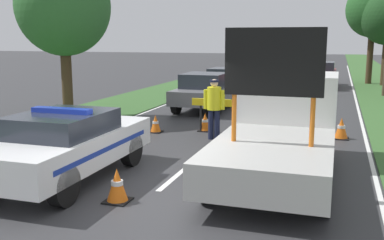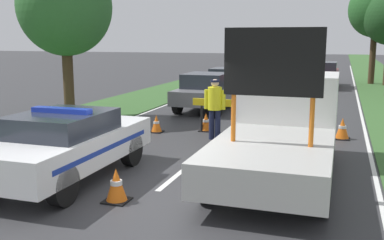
% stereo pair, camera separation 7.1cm
% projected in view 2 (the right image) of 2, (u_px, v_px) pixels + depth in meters
% --- Properties ---
extents(ground_plane, '(160.00, 160.00, 0.00)m').
position_uv_depth(ground_plane, '(150.00, 197.00, 8.42)').
color(ground_plane, '#333335').
extents(lane_markings, '(8.28, 56.86, 0.01)m').
position_uv_depth(lane_markings, '(273.00, 96.00, 23.09)').
color(lane_markings, silver).
rests_on(lane_markings, ground).
extents(grass_verge_left, '(3.45, 120.00, 0.03)m').
position_uv_depth(grass_verge_left, '(191.00, 84.00, 28.92)').
color(grass_verge_left, '#38602D').
rests_on(grass_verge_left, ground).
extents(police_car, '(1.86, 4.51, 1.54)m').
position_uv_depth(police_car, '(67.00, 143.00, 9.36)').
color(police_car, white).
rests_on(police_car, ground).
extents(work_truck, '(2.25, 5.69, 3.13)m').
position_uv_depth(work_truck, '(282.00, 125.00, 9.95)').
color(work_truck, white).
rests_on(work_truck, ground).
extents(road_barrier, '(2.85, 0.08, 1.07)m').
position_uv_depth(road_barrier, '(237.00, 106.00, 13.81)').
color(road_barrier, black).
rests_on(road_barrier, ground).
extents(police_officer, '(0.64, 0.41, 1.77)m').
position_uv_depth(police_officer, '(215.00, 104.00, 13.04)').
color(police_officer, '#191E38').
rests_on(police_officer, ground).
extents(pedestrian_civilian, '(0.62, 0.39, 1.73)m').
position_uv_depth(pedestrian_civilian, '(251.00, 105.00, 13.10)').
color(pedestrian_civilian, brown).
rests_on(pedestrian_civilian, ground).
extents(traffic_cone_near_police, '(0.46, 0.46, 0.63)m').
position_uv_depth(traffic_cone_near_police, '(342.00, 129.00, 13.21)').
color(traffic_cone_near_police, black).
rests_on(traffic_cone_near_police, ground).
extents(traffic_cone_centre_front, '(0.40, 0.40, 0.55)m').
position_uv_depth(traffic_cone_centre_front, '(156.00, 124.00, 14.18)').
color(traffic_cone_centre_front, black).
rests_on(traffic_cone_centre_front, ground).
extents(traffic_cone_near_truck, '(0.42, 0.42, 0.58)m').
position_uv_depth(traffic_cone_near_truck, '(206.00, 122.00, 14.37)').
color(traffic_cone_near_truck, black).
rests_on(traffic_cone_near_truck, ground).
extents(traffic_cone_behind_barrier, '(0.51, 0.51, 0.71)m').
position_uv_depth(traffic_cone_behind_barrier, '(108.00, 129.00, 12.99)').
color(traffic_cone_behind_barrier, black).
rests_on(traffic_cone_behind_barrier, ground).
extents(traffic_cone_lane_edge, '(0.45, 0.45, 0.63)m').
position_uv_depth(traffic_cone_lane_edge, '(116.00, 185.00, 8.14)').
color(traffic_cone_lane_edge, black).
rests_on(traffic_cone_lane_edge, ground).
extents(queued_car_suv_grey, '(1.87, 4.11, 1.53)m').
position_uv_depth(queued_car_suv_grey, '(207.00, 91.00, 18.48)').
color(queued_car_suv_grey, slate).
rests_on(queued_car_suv_grey, ground).
extents(queued_car_sedan_black, '(1.87, 4.02, 1.41)m').
position_uv_depth(queued_car_sedan_black, '(229.00, 81.00, 23.44)').
color(queued_car_sedan_black, black).
rests_on(queued_car_sedan_black, ground).
extents(queued_car_wagon_maroon, '(1.92, 4.56, 1.53)m').
position_uv_depth(queued_car_wagon_maroon, '(322.00, 74.00, 27.31)').
color(queued_car_wagon_maroon, maroon).
rests_on(queued_car_wagon_maroon, ground).
extents(roadside_tree_mid_left, '(3.36, 3.36, 6.50)m').
position_uv_depth(roadside_tree_mid_left, '(376.00, 10.00, 28.29)').
color(roadside_tree_mid_left, '#42301E').
rests_on(roadside_tree_mid_left, ground).
extents(roadside_tree_mid_right, '(3.32, 3.32, 5.79)m').
position_uv_depth(roadside_tree_mid_right, '(65.00, 7.00, 15.83)').
color(roadside_tree_mid_right, '#42301E').
rests_on(roadside_tree_mid_right, ground).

